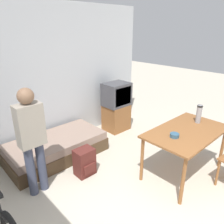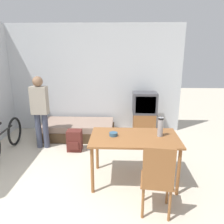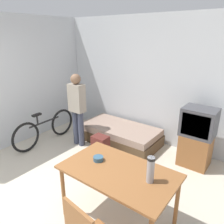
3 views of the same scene
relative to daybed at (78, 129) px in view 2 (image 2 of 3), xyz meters
name	(u,v)px [view 2 (image 2 of 3)]	position (x,y,z in m)	size (l,w,h in m)	color
ground_plane	(50,216)	(0.13, -2.69, -0.19)	(20.00, 20.00, 0.00)	beige
wall_back	(85,79)	(0.13, 0.56, 1.16)	(4.87, 0.06, 2.70)	silver
daybed	(78,129)	(0.00, 0.00, 0.00)	(1.76, 0.89, 0.38)	#4C3823
tv	(144,114)	(1.62, 0.10, 0.38)	(0.57, 0.46, 1.11)	brown
dining_table	(134,142)	(1.26, -1.83, 0.50)	(1.38, 0.81, 0.77)	brown
wooden_chair	(157,178)	(1.50, -2.62, 0.36)	(0.46, 0.46, 1.00)	brown
bicycle	(4,140)	(-1.31, -1.01, 0.14)	(0.11, 1.63, 0.73)	black
person_standing	(40,108)	(-0.66, -0.63, 0.71)	(0.34, 0.21, 1.56)	#3D4256
thermos_flask	(160,126)	(1.66, -1.79, 0.75)	(0.09, 0.09, 0.31)	#99999E
mate_bowl	(113,134)	(0.93, -1.81, 0.61)	(0.13, 0.13, 0.06)	#335670
backpack	(75,141)	(0.07, -0.77, 0.04)	(0.30, 0.26, 0.45)	#56231E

